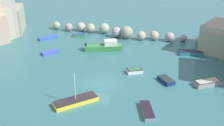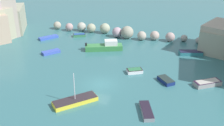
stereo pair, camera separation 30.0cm
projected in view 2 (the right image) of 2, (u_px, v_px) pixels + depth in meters
name	position (u px, v px, depth m)	size (l,w,h in m)	color
cove_water	(101.00, 84.00, 38.85)	(160.00, 160.00, 0.00)	#33696E
rock_breakwater	(117.00, 31.00, 57.78)	(32.54, 4.13, 2.59)	#9F9885
channel_buoy	(114.00, 42.00, 53.93)	(0.51, 0.51, 0.51)	red
moored_boat_0	(135.00, 71.00, 42.10)	(2.72, 2.34, 0.62)	white
moored_boat_1	(75.00, 101.00, 34.29)	(5.15, 5.29, 4.22)	yellow
moored_boat_2	(51.00, 52.00, 49.23)	(2.97, 3.29, 0.49)	#3B54BD
moored_boat_3	(146.00, 111.00, 32.41)	(2.51, 3.99, 0.54)	gray
moored_boat_4	(191.00, 53.00, 48.67)	(4.32, 2.68, 0.67)	teal
moored_boat_5	(105.00, 46.00, 50.65)	(7.04, 4.44, 1.86)	#388444
moored_boat_6	(207.00, 83.00, 38.42)	(3.98, 3.37, 0.71)	gray
moored_boat_7	(49.00, 38.00, 56.47)	(3.34, 3.91, 0.49)	blue
moored_boat_8	(166.00, 80.00, 39.32)	(2.78, 2.89, 0.59)	navy
moored_boat_9	(79.00, 35.00, 57.72)	(2.84, 2.24, 0.57)	#3C8054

